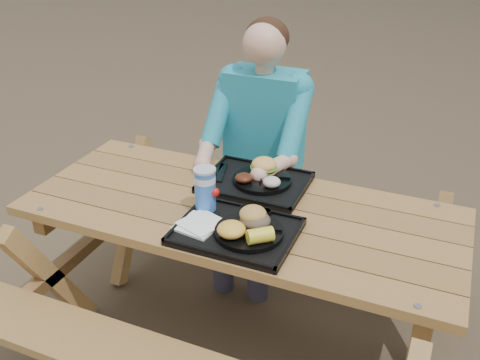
% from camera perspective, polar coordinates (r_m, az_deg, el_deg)
% --- Properties ---
extents(ground, '(60.00, 60.00, 0.00)m').
position_cam_1_polar(ground, '(2.68, 0.00, -16.83)').
color(ground, '#999999').
rests_on(ground, ground).
extents(picnic_table, '(1.80, 1.49, 0.75)m').
position_cam_1_polar(picnic_table, '(2.43, 0.00, -10.56)').
color(picnic_table, '#999999').
rests_on(picnic_table, ground).
extents(tray_near, '(0.45, 0.35, 0.02)m').
position_cam_1_polar(tray_near, '(2.04, -0.41, -5.60)').
color(tray_near, black).
rests_on(tray_near, picnic_table).
extents(tray_far, '(0.45, 0.35, 0.02)m').
position_cam_1_polar(tray_far, '(2.37, 1.63, -0.36)').
color(tray_far, black).
rests_on(tray_far, picnic_table).
extents(plate_near, '(0.26, 0.26, 0.02)m').
position_cam_1_polar(plate_near, '(2.01, 0.98, -5.54)').
color(plate_near, black).
rests_on(plate_near, tray_near).
extents(plate_far, '(0.26, 0.26, 0.02)m').
position_cam_1_polar(plate_far, '(2.36, 2.40, 0.04)').
color(plate_far, black).
rests_on(plate_far, tray_far).
extents(napkin_stack, '(0.17, 0.17, 0.02)m').
position_cam_1_polar(napkin_stack, '(2.06, -4.48, -4.73)').
color(napkin_stack, white).
rests_on(napkin_stack, tray_near).
extents(soda_cup, '(0.08, 0.08, 0.17)m').
position_cam_1_polar(soda_cup, '(2.13, -3.74, -1.09)').
color(soda_cup, blue).
rests_on(soda_cup, tray_near).
extents(condiment_bbq, '(0.06, 0.06, 0.03)m').
position_cam_1_polar(condiment_bbq, '(2.12, 0.78, -3.35)').
color(condiment_bbq, black).
rests_on(condiment_bbq, tray_near).
extents(condiment_mustard, '(0.05, 0.05, 0.03)m').
position_cam_1_polar(condiment_mustard, '(2.11, 2.75, -3.58)').
color(condiment_mustard, gold).
rests_on(condiment_mustard, tray_near).
extents(sandwich, '(0.11, 0.11, 0.11)m').
position_cam_1_polar(sandwich, '(2.00, 1.63, -3.50)').
color(sandwich, '#C38F45').
rests_on(sandwich, plate_near).
extents(mac_cheese, '(0.11, 0.11, 0.05)m').
position_cam_1_polar(mac_cheese, '(1.95, -0.93, -5.29)').
color(mac_cheese, yellow).
rests_on(mac_cheese, plate_near).
extents(corn_cob, '(0.13, 0.13, 0.06)m').
position_cam_1_polar(corn_cob, '(1.92, 2.17, -5.93)').
color(corn_cob, yellow).
rests_on(corn_cob, plate_near).
extents(cutlery_far, '(0.08, 0.18, 0.01)m').
position_cam_1_polar(cutlery_far, '(2.44, -2.00, 0.81)').
color(cutlery_far, black).
rests_on(cutlery_far, tray_far).
extents(burger, '(0.12, 0.12, 0.10)m').
position_cam_1_polar(burger, '(2.39, 2.59, 1.99)').
color(burger, '#F4B656').
rests_on(burger, plate_far).
extents(baked_beans, '(0.08, 0.08, 0.04)m').
position_cam_1_polar(baked_beans, '(2.32, 0.42, 0.24)').
color(baked_beans, '#4D200F').
rests_on(baked_beans, plate_far).
extents(potato_salad, '(0.08, 0.08, 0.04)m').
position_cam_1_polar(potato_salad, '(2.28, 3.40, -0.21)').
color(potato_salad, beige).
rests_on(potato_salad, plate_far).
extents(diner, '(0.48, 0.84, 1.28)m').
position_cam_1_polar(diner, '(2.83, 2.42, 1.87)').
color(diner, '#1BC1B7').
rests_on(diner, ground).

